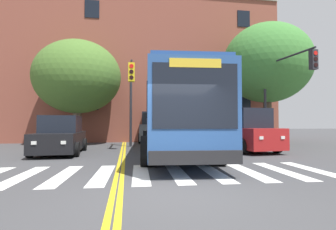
% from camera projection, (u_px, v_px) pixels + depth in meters
% --- Properties ---
extents(ground_plane, '(120.00, 120.00, 0.00)m').
position_uv_depth(ground_plane, '(178.00, 193.00, 5.52)').
color(ground_plane, '#424244').
extents(crosswalk, '(10.41, 3.57, 0.01)m').
position_uv_depth(crosswalk, '(159.00, 173.00, 7.74)').
color(crosswalk, white).
rests_on(crosswalk, ground).
extents(lane_line_yellow_inner, '(0.12, 36.00, 0.01)m').
position_uv_depth(lane_line_yellow_inner, '(124.00, 141.00, 21.37)').
color(lane_line_yellow_inner, gold).
rests_on(lane_line_yellow_inner, ground).
extents(lane_line_yellow_outer, '(0.12, 36.00, 0.01)m').
position_uv_depth(lane_line_yellow_outer, '(126.00, 141.00, 21.40)').
color(lane_line_yellow_outer, gold).
rests_on(lane_line_yellow_outer, ground).
extents(city_bus, '(3.49, 12.48, 3.45)m').
position_uv_depth(city_bus, '(172.00, 115.00, 12.92)').
color(city_bus, '#2D5699').
rests_on(city_bus, ground).
extents(car_black_near_lane, '(2.25, 4.47, 1.85)m').
position_uv_depth(car_black_near_lane, '(61.00, 137.00, 12.77)').
color(car_black_near_lane, black).
rests_on(car_black_near_lane, ground).
extents(car_red_far_lane, '(2.58, 5.06, 2.25)m').
position_uv_depth(car_red_far_lane, '(243.00, 131.00, 14.26)').
color(car_red_far_lane, '#AD1E1E').
rests_on(car_red_far_lane, ground).
extents(car_grey_behind_bus, '(2.80, 5.35, 2.36)m').
position_uv_depth(car_grey_behind_bus, '(155.00, 128.00, 20.88)').
color(car_grey_behind_bus, slate).
rests_on(car_grey_behind_bus, ground).
extents(traffic_light_near_corner, '(0.66, 4.26, 5.73)m').
position_uv_depth(traffic_light_near_corner, '(283.00, 82.00, 15.44)').
color(traffic_light_near_corner, '#28282D').
rests_on(traffic_light_near_corner, ground).
extents(traffic_light_overhead, '(0.34, 3.16, 5.35)m').
position_uv_depth(traffic_light_overhead, '(131.00, 89.00, 15.47)').
color(traffic_light_overhead, '#28282D').
rests_on(traffic_light_overhead, ground).
extents(street_tree_curbside_large, '(6.82, 6.87, 8.70)m').
position_uv_depth(street_tree_curbside_large, '(267.00, 64.00, 19.00)').
color(street_tree_curbside_large, '#4C3D2D').
rests_on(street_tree_curbside_large, ground).
extents(street_tree_curbside_small, '(8.41, 8.41, 7.22)m').
position_uv_depth(street_tree_curbside_small, '(78.00, 77.00, 18.14)').
color(street_tree_curbside_small, brown).
rests_on(street_tree_curbside_small, ground).
extents(building_facade, '(31.28, 6.67, 12.83)m').
position_uv_depth(building_facade, '(96.00, 68.00, 23.47)').
color(building_facade, brown).
rests_on(building_facade, ground).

